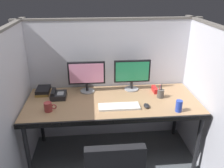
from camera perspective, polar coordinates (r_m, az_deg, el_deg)
name	(u,v)px	position (r m, az deg, el deg)	size (l,w,h in m)	color
cubicle_partition_rear	(109,81)	(2.95, -0.69, 0.75)	(2.21, 0.06, 1.57)	silver
cubicle_partition_left	(17,105)	(2.57, -22.44, -4.81)	(0.06, 1.41, 1.57)	silver
cubicle_partition_right	(203,97)	(2.73, 21.65, -3.02)	(0.06, 1.41, 1.57)	silver
desk	(113,105)	(2.58, 0.13, -5.23)	(1.90, 0.80, 0.74)	#997551
monitor_left	(87,75)	(2.71, -6.28, 2.27)	(0.43, 0.17, 0.37)	gray
monitor_right	(132,73)	(2.76, 4.97, 2.72)	(0.43, 0.17, 0.37)	gray
keyboard_main	(119,107)	(2.43, 1.74, -5.59)	(0.43, 0.15, 0.02)	silver
computer_mouse	(147,106)	(2.46, 8.53, -5.32)	(0.06, 0.10, 0.04)	black
pen_cup	(161,93)	(2.67, 11.91, -2.31)	(0.08, 0.08, 0.17)	#4C4742
coffee_mug	(48,107)	(2.43, -15.43, -5.47)	(0.13, 0.08, 0.09)	#993333
desk_phone	(58,95)	(2.69, -13.18, -2.65)	(0.17, 0.19, 0.09)	black
book_stack	(43,91)	(2.83, -16.65, -1.60)	(0.16, 0.21, 0.07)	olive
soda_can	(179,106)	(2.43, 16.19, -5.25)	(0.07, 0.07, 0.12)	#263FB2
red_stapler	(155,90)	(2.81, 10.50, -1.35)	(0.04, 0.15, 0.06)	red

